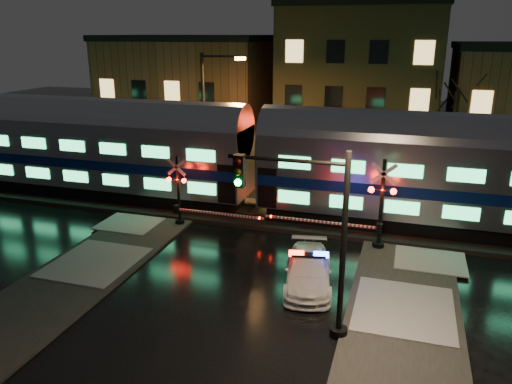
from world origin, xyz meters
TOP-DOWN VIEW (x-y plane):
  - ground at (0.00, 0.00)m, footprint 120.00×120.00m
  - ballast at (0.00, 5.00)m, footprint 90.00×4.20m
  - sidewalk_left at (-6.50, -6.00)m, footprint 4.00×20.00m
  - sidewalk_right at (6.50, -6.00)m, footprint 4.00×20.00m
  - building_left at (-13.00, 22.00)m, footprint 14.00×10.00m
  - building_mid at (2.00, 22.50)m, footprint 12.00×11.00m
  - train at (-1.65, 5.00)m, footprint 51.00×3.12m
  - police_car at (2.76, -2.08)m, footprint 2.60×4.71m
  - crossing_signal_right at (4.84, 2.31)m, footprint 6.12×0.67m
  - crossing_signal_left at (-4.63, 2.30)m, footprint 5.30×0.63m
  - traffic_light at (3.45, -5.28)m, footprint 4.10×0.72m
  - streetlight at (-5.99, 9.00)m, footprint 2.86×0.30m

SIDE VIEW (x-z plane):
  - ground at x=0.00m, z-range 0.00..0.00m
  - sidewalk_left at x=-6.50m, z-range 0.00..0.12m
  - sidewalk_right at x=6.50m, z-range 0.00..0.12m
  - ballast at x=0.00m, z-range 0.00..0.24m
  - police_car at x=2.76m, z-range -0.07..1.38m
  - crossing_signal_left at x=-4.63m, z-range -0.33..3.42m
  - crossing_signal_right at x=4.84m, z-range -0.37..3.96m
  - traffic_light at x=3.45m, z-range 0.20..6.54m
  - train at x=-1.65m, z-range 0.42..6.35m
  - building_left at x=-13.00m, z-range 0.00..9.00m
  - streetlight at x=-5.99m, z-range 0.65..9.20m
  - building_mid at x=2.00m, z-range 0.00..11.50m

